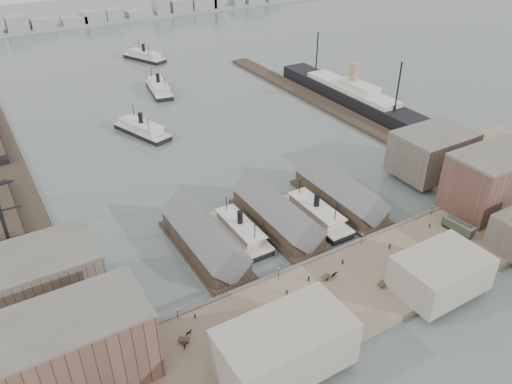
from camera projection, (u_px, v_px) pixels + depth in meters
ground at (307, 253)px, 150.61m from camera, size 900.00×900.00×0.00m
quay at (351, 290)px, 135.47m from camera, size 180.00×30.00×2.00m
seawall at (318, 260)px, 146.21m from camera, size 180.00×1.20×2.30m
west_wharf at (13, 170)px, 193.32m from camera, size 10.00×220.00×1.60m
east_wharf at (327, 106)px, 250.29m from camera, size 10.00×180.00×1.60m
ferry_shed_west at (204, 239)px, 149.07m from camera, size 14.00×42.00×12.60m
ferry_shed_center at (277, 214)px, 160.52m from camera, size 14.00×42.00×12.60m
ferry_shed_east at (340, 192)px, 171.97m from camera, size 14.00×42.00×12.60m
warehouse_west_front at (75, 350)px, 105.28m from camera, size 32.00×18.00×18.00m
warehouse_west_back at (47, 276)px, 128.24m from camera, size 26.00×20.00×14.00m
warehouse_east_front at (492, 181)px, 164.90m from camera, size 30.00×18.00×19.00m
warehouse_east_back at (432, 153)px, 186.55m from camera, size 28.00×20.00×15.00m
street_bldg_center at (441, 273)px, 132.38m from camera, size 24.00×16.00×10.00m
street_bldg_west at (285, 346)px, 109.84m from camera, size 30.00×16.00×12.00m
lamp_post_far_w at (177, 312)px, 123.22m from camera, size 0.44×0.44×3.92m
lamp_post_near_w at (279, 271)px, 136.43m from camera, size 0.44×0.44×3.92m
lamp_post_near_e at (362, 237)px, 149.64m from camera, size 0.44×0.44×3.92m
lamp_post_far_e at (432, 209)px, 162.85m from camera, size 0.44×0.44×3.92m
far_shore at (54, 22)px, 391.79m from camera, size 500.00×40.00×15.72m
ferry_docked_west at (240, 230)px, 156.83m from camera, size 8.33×27.77×9.92m
ferry_docked_east at (316, 213)px, 164.71m from camera, size 8.86×29.54×10.55m
ferry_open_near at (142, 129)px, 221.94m from camera, size 18.31×31.62×10.82m
ferry_open_mid at (159, 88)px, 267.70m from camera, size 14.09×31.65×10.91m
ferry_open_far at (144, 56)px, 317.82m from camera, size 20.77×31.42×10.84m
sailing_ship_near at (7, 231)px, 155.16m from camera, size 9.74×67.08×40.03m
ocean_steamer at (352, 95)px, 253.39m from camera, size 14.07×102.81×20.56m
tram at (458, 227)px, 155.70m from camera, size 3.91×10.81×3.76m
horse_cart_left at (187, 335)px, 119.48m from camera, size 4.49×3.80×1.49m
horse_cart_center at (332, 276)px, 137.72m from camera, size 5.00×2.18×1.62m
horse_cart_right at (389, 283)px, 135.01m from camera, size 4.84×3.34×1.66m
pedestrian_0 at (195, 316)px, 124.64m from camera, size 0.64×0.75×1.73m
pedestrian_1 at (184, 347)px, 116.33m from camera, size 0.78×0.94×1.74m
pedestrian_2 at (287, 293)px, 131.76m from camera, size 1.16×0.69×1.76m
pedestrian_3 at (333, 317)px, 124.49m from camera, size 1.05×0.90×1.69m
pedestrian_4 at (343, 262)px, 142.87m from camera, size 0.89×0.96×1.64m
pedestrian_5 at (389, 273)px, 138.42m from camera, size 0.75×0.68×1.68m
pedestrian_6 at (390, 246)px, 149.01m from camera, size 0.74×0.91×1.76m
pedestrian_7 at (434, 265)px, 141.57m from camera, size 0.77×1.11×1.58m
pedestrian_8 at (430, 226)px, 157.99m from camera, size 0.71×1.00×1.58m
pedestrian_9 at (511, 229)px, 156.52m from camera, size 1.05×0.93×1.80m
pedestrian_10 at (309, 278)px, 136.63m from camera, size 0.87×0.60×1.70m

